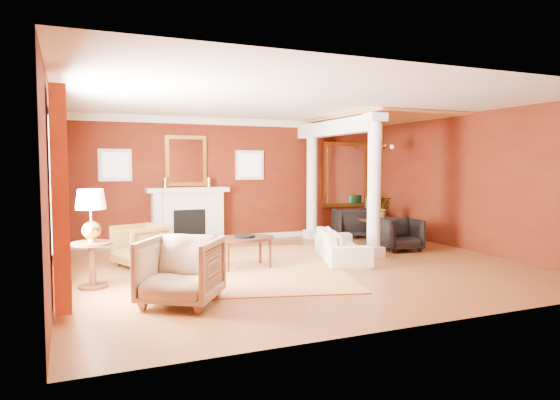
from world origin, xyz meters
name	(u,v)px	position (x,y,z in m)	size (l,w,h in m)	color
ground	(302,266)	(0.00, 0.00, 0.00)	(8.00, 8.00, 0.00)	brown
room_shell	(302,153)	(0.00, 0.00, 2.02)	(8.04, 7.04, 2.92)	#571B0C
fireplace	(188,216)	(-1.30, 3.32, 0.65)	(1.85, 0.42, 1.29)	silver
overmantel_mirror	(186,161)	(-1.30, 3.45, 1.90)	(0.95, 0.07, 1.15)	gold
flank_window_left	(115,165)	(-2.85, 3.46, 1.80)	(0.70, 0.07, 0.70)	silver
flank_window_right	(250,165)	(0.25, 3.46, 1.80)	(0.70, 0.07, 0.70)	silver
left_window	(60,193)	(-3.89, -0.60, 1.42)	(0.21, 2.55, 2.60)	white
column_front	(374,184)	(1.70, 0.30, 1.43)	(0.36, 0.36, 2.80)	silver
column_back	(312,180)	(1.70, 3.00, 1.43)	(0.36, 0.36, 2.80)	silver
header_beam	(334,128)	(1.70, 1.90, 2.62)	(0.30, 3.20, 0.32)	silver
amber_ceiling	(382,118)	(2.85, 1.75, 2.87)	(2.30, 3.40, 0.04)	#D9893F
dining_mirror	(345,175)	(2.90, 3.45, 1.55)	(1.30, 0.07, 1.70)	gold
chandelier	(382,146)	(2.90, 1.80, 2.25)	(0.60, 0.62, 0.75)	#AC8636
crown_trim	(240,122)	(0.00, 3.46, 2.82)	(8.00, 0.08, 0.16)	silver
base_trim	(240,237)	(0.00, 3.46, 0.06)	(8.00, 0.08, 0.12)	silver
rug	(247,266)	(-0.91, 0.35, 0.01)	(3.18, 4.24, 0.02)	maroon
sofa	(342,240)	(0.96, 0.26, 0.38)	(1.92, 0.56, 0.75)	white
armchair_leopard	(141,244)	(-2.64, 1.10, 0.41)	(0.80, 0.75, 0.82)	black
armchair_stripe	(181,268)	(-2.49, -1.58, 0.48)	(0.93, 0.87, 0.96)	tan
coffee_table	(245,240)	(-0.99, 0.25, 0.50)	(1.08, 1.08, 0.54)	black
coffee_book	(244,231)	(-0.99, 0.29, 0.65)	(0.15, 0.02, 0.20)	black
side_table	(91,222)	(-3.50, -0.21, 0.97)	(0.58, 0.58, 1.45)	black
dining_table	(384,224)	(3.02, 1.86, 0.42)	(1.50, 0.53, 0.84)	black
dining_chair_near	(401,233)	(2.62, 0.66, 0.38)	(0.73, 0.69, 0.75)	black
dining_chair_far	(351,221)	(2.65, 2.72, 0.41)	(0.79, 0.74, 0.81)	black
green_urn	(372,220)	(3.45, 2.98, 0.39)	(0.41, 0.41, 0.99)	#123A1C
potted_plant	(382,197)	(2.98, 1.91, 1.04)	(0.48, 0.53, 0.41)	#26591E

